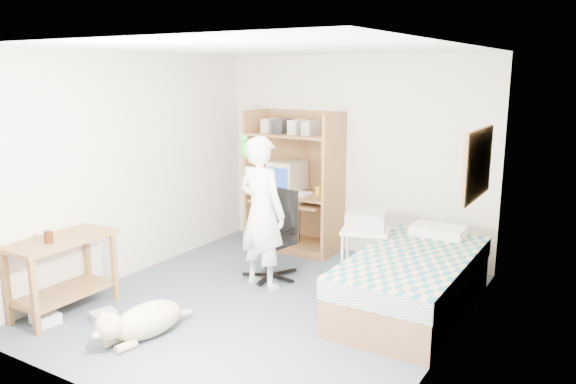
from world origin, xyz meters
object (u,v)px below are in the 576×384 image
Objects in this scene: person at (262,213)px; office_chair at (274,247)px; computer_hutch at (295,187)px; printer_cart at (365,247)px; dog at (142,321)px; side_desk at (62,264)px; bed at (413,282)px.

office_chair is at bearing -72.67° from person.
office_chair is (0.36, -1.07, -0.47)m from computer_hutch.
printer_cart is at bearing -27.72° from computer_hutch.
office_chair reaches higher than dog.
computer_hutch is 1.80× the size of side_desk.
computer_hutch is 3.02m from dog.
dog is at bearing 92.05° from person.
side_desk is at bearing -113.35° from office_chair.
bed is at bearing 7.95° from office_chair.
side_desk is at bearing 60.93° from person.
printer_cart is (1.30, -0.68, -0.41)m from computer_hutch.
computer_hutch reaches higher than printer_cart.
bed reaches higher than printer_cart.
printer_cart is (0.90, 0.69, -0.42)m from person.
side_desk is 0.61× the size of person.
dog is at bearing -134.77° from bed.
dog is at bearing -0.35° from side_desk.
person is at bearing -73.73° from computer_hutch.
office_chair is 0.60× the size of person.
computer_hutch is 1.09× the size of person.
printer_cart is at bearing 74.38° from dog.
printer_cart is (0.94, 0.39, 0.05)m from office_chair.
printer_cart is (-0.70, 0.44, 0.12)m from bed.
dog is at bearing -85.49° from office_chair.
person reaches higher than bed.
dog is 2.53m from printer_cart.
side_desk is 3.12m from printer_cart.
office_chair is 0.56m from person.
computer_hutch is at bearing 150.71° from bed.
person is 1.71m from dog.
bed is 2.57m from dog.
computer_hutch is 0.89× the size of bed.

